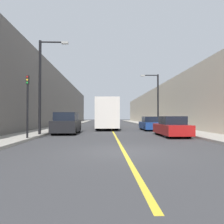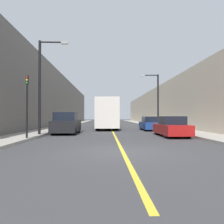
% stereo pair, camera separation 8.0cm
% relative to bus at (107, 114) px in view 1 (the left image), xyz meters
% --- Properties ---
extents(ground_plane, '(200.00, 200.00, 0.00)m').
position_rel_bus_xyz_m(ground_plane, '(0.56, -18.33, -1.85)').
color(ground_plane, '#38383A').
extents(sidewalk_left, '(2.59, 72.00, 0.16)m').
position_rel_bus_xyz_m(sidewalk_left, '(-6.14, 11.67, -1.77)').
color(sidewalk_left, '#9E998E').
rests_on(sidewalk_left, ground).
extents(sidewalk_right, '(2.59, 72.00, 0.16)m').
position_rel_bus_xyz_m(sidewalk_right, '(7.26, 11.67, -1.77)').
color(sidewalk_right, '#9E998E').
rests_on(sidewalk_right, ground).
extents(building_row_left, '(4.00, 72.00, 8.61)m').
position_rel_bus_xyz_m(building_row_left, '(-9.43, 11.67, 2.45)').
color(building_row_left, '#66605B').
rests_on(building_row_left, ground).
extents(building_row_right, '(4.00, 72.00, 6.53)m').
position_rel_bus_xyz_m(building_row_right, '(10.56, 11.67, 1.41)').
color(building_row_right, beige).
rests_on(building_row_right, ground).
extents(road_center_line, '(0.16, 72.00, 0.01)m').
position_rel_bus_xyz_m(road_center_line, '(0.56, 11.67, -1.85)').
color(road_center_line, gold).
rests_on(road_center_line, ground).
extents(bus, '(2.48, 12.36, 3.46)m').
position_rel_bus_xyz_m(bus, '(0.00, 0.00, 0.00)').
color(bus, silver).
rests_on(bus, ground).
extents(parked_suv_left, '(1.99, 4.53, 1.84)m').
position_rel_bus_xyz_m(parked_suv_left, '(-3.53, -8.67, -1.00)').
color(parked_suv_left, black).
rests_on(parked_suv_left, ground).
extents(car_right_near, '(1.77, 4.58, 1.51)m').
position_rel_bus_xyz_m(car_right_near, '(4.76, -11.41, -1.17)').
color(car_right_near, maroon).
rests_on(car_right_near, ground).
extents(car_right_mid, '(1.90, 4.32, 1.49)m').
position_rel_bus_xyz_m(car_right_mid, '(4.72, -4.25, -1.18)').
color(car_right_mid, navy).
rests_on(car_right_mid, ground).
extents(street_lamp_left, '(2.21, 0.24, 7.08)m').
position_rel_bus_xyz_m(street_lamp_left, '(-4.96, -11.04, 2.32)').
color(street_lamp_left, black).
rests_on(street_lamp_left, sidewalk_left).
extents(street_lamp_right, '(2.21, 0.24, 6.48)m').
position_rel_bus_xyz_m(street_lamp_right, '(6.07, -1.21, 2.02)').
color(street_lamp_right, black).
rests_on(street_lamp_right, sidewalk_right).
extents(traffic_light, '(0.16, 0.18, 3.88)m').
position_rel_bus_xyz_m(traffic_light, '(-5.04, -13.94, 0.43)').
color(traffic_light, black).
rests_on(traffic_light, sidewalk_left).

